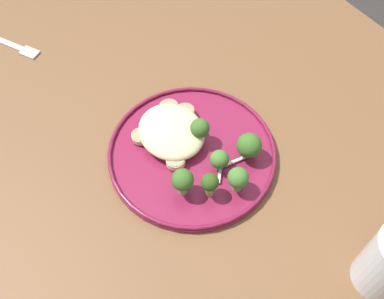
% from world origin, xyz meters
% --- Properties ---
extents(ground, '(6.00, 6.00, 0.00)m').
position_xyz_m(ground, '(0.00, 0.00, 0.00)').
color(ground, '#2D2B28').
extents(wooden_dining_table, '(1.40, 1.00, 0.74)m').
position_xyz_m(wooden_dining_table, '(0.00, 0.00, 0.66)').
color(wooden_dining_table, brown).
rests_on(wooden_dining_table, ground).
extents(dinner_plate, '(0.29, 0.29, 0.02)m').
position_xyz_m(dinner_plate, '(-0.03, 0.02, 0.75)').
color(dinner_plate, maroon).
rests_on(dinner_plate, wooden_dining_table).
extents(noodle_bed, '(0.13, 0.11, 0.04)m').
position_xyz_m(noodle_bed, '(0.02, 0.03, 0.77)').
color(noodle_bed, beige).
rests_on(noodle_bed, dinner_plate).
extents(seared_scallop_right_edge, '(0.03, 0.03, 0.02)m').
position_xyz_m(seared_scallop_right_edge, '(0.05, -0.02, 0.76)').
color(seared_scallop_right_edge, '#E5C689').
rests_on(seared_scallop_right_edge, dinner_plate).
extents(seared_scallop_rear_pale, '(0.03, 0.03, 0.01)m').
position_xyz_m(seared_scallop_rear_pale, '(0.07, 0.00, 0.76)').
color(seared_scallop_rear_pale, '#E5C689').
rests_on(seared_scallop_rear_pale, dinner_plate).
extents(seared_scallop_left_edge, '(0.03, 0.03, 0.02)m').
position_xyz_m(seared_scallop_left_edge, '(0.02, 0.04, 0.76)').
color(seared_scallop_left_edge, '#DBB77A').
rests_on(seared_scallop_left_edge, dinner_plate).
extents(seared_scallop_tiny_bay, '(0.03, 0.03, 0.01)m').
position_xyz_m(seared_scallop_tiny_bay, '(0.05, 0.08, 0.76)').
color(seared_scallop_tiny_bay, '#E5C689').
rests_on(seared_scallop_tiny_bay, dinner_plate).
extents(seared_scallop_on_noodles, '(0.03, 0.03, 0.02)m').
position_xyz_m(seared_scallop_on_noodles, '(0.01, 0.02, 0.76)').
color(seared_scallop_on_noodles, '#E5C689').
rests_on(seared_scallop_on_noodles, dinner_plate).
extents(seared_scallop_tilted_round, '(0.03, 0.03, 0.01)m').
position_xyz_m(seared_scallop_tilted_round, '(-0.03, 0.06, 0.76)').
color(seared_scallop_tilted_round, beige).
rests_on(seared_scallop_tilted_round, dinner_plate).
extents(seared_scallop_half_hidden, '(0.03, 0.03, 0.01)m').
position_xyz_m(seared_scallop_half_hidden, '(-0.01, 0.03, 0.76)').
color(seared_scallop_half_hidden, '#DBB77A').
rests_on(seared_scallop_half_hidden, dinner_plate).
extents(broccoli_floret_tall_stalk, '(0.04, 0.04, 0.06)m').
position_xyz_m(broccoli_floret_tall_stalk, '(-0.08, 0.07, 0.79)').
color(broccoli_floret_tall_stalk, '#89A356').
rests_on(broccoli_floret_tall_stalk, dinner_plate).
extents(broccoli_floret_left_leaning, '(0.03, 0.03, 0.05)m').
position_xyz_m(broccoli_floret_left_leaning, '(-0.01, -0.01, 0.79)').
color(broccoli_floret_left_leaning, '#89A356').
rests_on(broccoli_floret_left_leaning, dinner_plate).
extents(broccoli_floret_rear_charred, '(0.03, 0.03, 0.05)m').
position_xyz_m(broccoli_floret_rear_charred, '(-0.13, -0.00, 0.78)').
color(broccoli_floret_rear_charred, '#7A994C').
rests_on(broccoli_floret_rear_charred, dinner_plate).
extents(broccoli_floret_split_head, '(0.03, 0.03, 0.05)m').
position_xyz_m(broccoli_floret_split_head, '(-0.11, 0.04, 0.78)').
color(broccoli_floret_split_head, '#89A356').
rests_on(broccoli_floret_split_head, dinner_plate).
extents(broccoli_floret_center_pile, '(0.03, 0.03, 0.04)m').
position_xyz_m(broccoli_floret_center_pile, '(-0.08, 0.00, 0.78)').
color(broccoli_floret_center_pile, '#89A356').
rests_on(broccoli_floret_center_pile, dinner_plate).
extents(broccoli_floret_beside_noodles, '(0.04, 0.04, 0.05)m').
position_xyz_m(broccoli_floret_beside_noodles, '(-0.09, -0.05, 0.78)').
color(broccoli_floret_beside_noodles, '#7A994C').
rests_on(broccoli_floret_beside_noodles, dinner_plate).
extents(onion_sliver_pale_crescent, '(0.04, 0.04, 0.00)m').
position_xyz_m(onion_sliver_pale_crescent, '(-0.08, 0.00, 0.75)').
color(onion_sliver_pale_crescent, silver).
rests_on(onion_sliver_pale_crescent, dinner_plate).
extents(onion_sliver_short_strip, '(0.01, 0.06, 0.00)m').
position_xyz_m(onion_sliver_short_strip, '(-0.08, -0.03, 0.75)').
color(onion_sliver_short_strip, silver).
rests_on(onion_sliver_short_strip, dinner_plate).
extents(dinner_fork, '(0.17, 0.10, 0.00)m').
position_xyz_m(dinner_fork, '(0.43, 0.17, 0.74)').
color(dinner_fork, silver).
rests_on(dinner_fork, wooden_dining_table).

